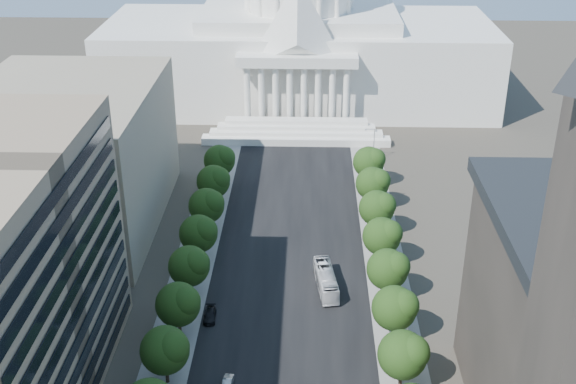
{
  "coord_description": "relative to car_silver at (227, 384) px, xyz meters",
  "views": [
    {
      "loc": [
        3.33,
        -39.11,
        76.01
      ],
      "look_at": [
        -0.38,
        85.94,
        14.6
      ],
      "focal_mm": 45.0,
      "sensor_mm": 36.0,
      "label": 1
    }
  ],
  "objects": [
    {
      "name": "capitol",
      "position": [
        8.58,
        137.84,
        19.34
      ],
      "size": [
        120.0,
        56.0,
        73.0
      ],
      "color": "white",
      "rests_on": "ground"
    },
    {
      "name": "tree_l_f",
      "position": [
        -9.08,
        24.76,
        5.78
      ],
      "size": [
        7.79,
        7.6,
        9.97
      ],
      "color": "#33261C",
      "rests_on": "ground"
    },
    {
      "name": "tree_r_i",
      "position": [
        26.92,
        60.76,
        5.78
      ],
      "size": [
        7.79,
        7.6,
        9.97
      ],
      "color": "#33261C",
      "rests_on": "ground"
    },
    {
      "name": "streetlight_c",
      "position": [
        28.49,
        12.95,
        5.15
      ],
      "size": [
        2.61,
        0.44,
        9.0
      ],
      "color": "gray",
      "rests_on": "ground"
    },
    {
      "name": "streetlight_e",
      "position": [
        28.49,
        62.95,
        5.15
      ],
      "size": [
        2.61,
        0.44,
        9.0
      ],
      "color": "gray",
      "rests_on": "ground"
    },
    {
      "name": "tree_l_g",
      "position": [
        -9.08,
        36.76,
        5.78
      ],
      "size": [
        7.79,
        7.6,
        9.97
      ],
      "color": "#33261C",
      "rests_on": "ground"
    },
    {
      "name": "tree_l_e",
      "position": [
        -9.08,
        12.76,
        5.78
      ],
      "size": [
        7.79,
        7.6,
        9.97
      ],
      "color": "#33261C",
      "rests_on": "ground"
    },
    {
      "name": "tree_r_e",
      "position": [
        26.92,
        12.76,
        5.78
      ],
      "size": [
        7.79,
        7.6,
        9.97
      ],
      "color": "#33261C",
      "rests_on": "ground"
    },
    {
      "name": "road_asphalt",
      "position": [
        8.58,
        42.95,
        -0.67
      ],
      "size": [
        30.0,
        260.0,
        0.01
      ],
      "primitive_type": "cube",
      "color": "black",
      "rests_on": "ground"
    },
    {
      "name": "sidewalk_right",
      "position": [
        27.58,
        42.95,
        -0.67
      ],
      "size": [
        8.0,
        260.0,
        0.02
      ],
      "primitive_type": "cube",
      "color": "gray",
      "rests_on": "ground"
    },
    {
      "name": "streetlight_d",
      "position": [
        28.49,
        37.95,
        5.15
      ],
      "size": [
        2.61,
        0.44,
        9.0
      ],
      "color": "gray",
      "rests_on": "ground"
    },
    {
      "name": "tree_r_d",
      "position": [
        26.92,
        0.76,
        5.78
      ],
      "size": [
        7.79,
        7.6,
        9.97
      ],
      "color": "#33261C",
      "rests_on": "ground"
    },
    {
      "name": "tree_r_g",
      "position": [
        26.92,
        36.76,
        5.78
      ],
      "size": [
        7.79,
        7.6,
        9.97
      ],
      "color": "#33261C",
      "rests_on": "ground"
    },
    {
      "name": "sidewalk_left",
      "position": [
        -10.42,
        42.95,
        -0.67
      ],
      "size": [
        8.0,
        260.0,
        0.02
      ],
      "primitive_type": "cube",
      "color": "gray",
      "rests_on": "ground"
    },
    {
      "name": "tree_r_h",
      "position": [
        26.92,
        48.76,
        5.78
      ],
      "size": [
        7.79,
        7.6,
        9.97
      ],
      "color": "#33261C",
      "rests_on": "ground"
    },
    {
      "name": "car_silver",
      "position": [
        0.0,
        0.0,
        0.0
      ],
      "size": [
        1.84,
        4.19,
        1.34
      ],
      "primitive_type": "imported",
      "rotation": [
        0.0,
        0.0,
        -0.11
      ],
      "color": "#A9ACB1",
      "rests_on": "ground"
    },
    {
      "name": "streetlight_f",
      "position": [
        28.49,
        87.95,
        5.15
      ],
      "size": [
        2.61,
        0.44,
        9.0
      ],
      "color": "gray",
      "rests_on": "ground"
    },
    {
      "name": "tree_l_h",
      "position": [
        -9.08,
        48.76,
        5.78
      ],
      "size": [
        7.79,
        7.6,
        9.97
      ],
      "color": "#33261C",
      "rests_on": "ground"
    },
    {
      "name": "tree_r_f",
      "position": [
        26.92,
        24.76,
        5.78
      ],
      "size": [
        7.79,
        7.6,
        9.97
      ],
      "color": "#33261C",
      "rests_on": "ground"
    },
    {
      "name": "tree_l_d",
      "position": [
        -9.08,
        0.76,
        5.78
      ],
      "size": [
        7.79,
        7.6,
        9.97
      ],
      "color": "#33261C",
      "rests_on": "ground"
    },
    {
      "name": "tree_l_i",
      "position": [
        -9.08,
        60.76,
        5.78
      ],
      "size": [
        7.79,
        7.6,
        9.97
      ],
      "color": "#33261C",
      "rests_on": "ground"
    },
    {
      "name": "office_block_left_far",
      "position": [
        -39.42,
        52.95,
        14.33
      ],
      "size": [
        38.0,
        52.0,
        30.0
      ],
      "primitive_type": "cube",
      "color": "gray",
      "rests_on": "ground"
    },
    {
      "name": "tree_l_j",
      "position": [
        -9.08,
        72.76,
        5.78
      ],
      "size": [
        7.79,
        7.6,
        9.97
      ],
      "color": "#33261C",
      "rests_on": "ground"
    },
    {
      "name": "city_bus",
      "position": [
        15.64,
        27.79,
        1.16
      ],
      "size": [
        4.8,
        13.44,
        3.66
      ],
      "primitive_type": "imported",
      "rotation": [
        0.0,
        0.0,
        0.13
      ],
      "color": "silver",
      "rests_on": "ground"
    },
    {
      "name": "tree_r_j",
      "position": [
        26.92,
        72.76,
        5.78
      ],
      "size": [
        7.79,
        7.6,
        9.97
      ],
      "color": "#33261C",
      "rests_on": "ground"
    },
    {
      "name": "car_dark_b",
      "position": [
        -4.92,
        17.56,
        0.07
      ],
      "size": [
        2.3,
        5.16,
        1.47
      ],
      "primitive_type": "imported",
      "rotation": [
        0.0,
        0.0,
        0.05
      ],
      "color": "black",
      "rests_on": "ground"
    }
  ]
}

